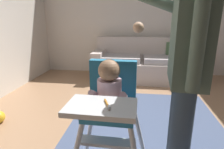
# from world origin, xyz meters

# --- Properties ---
(ground) EXTENTS (6.10, 6.60, 0.10)m
(ground) POSITION_xyz_m (0.00, 0.00, -0.05)
(ground) COLOR #9D7655
(wall_far) EXTENTS (5.30, 0.06, 2.65)m
(wall_far) POSITION_xyz_m (0.00, 2.53, 1.32)
(wall_far) COLOR beige
(wall_far) RESTS_ON ground
(area_rug) EXTENTS (1.81, 2.60, 0.01)m
(area_rug) POSITION_xyz_m (0.04, -0.15, 0.00)
(area_rug) COLOR #445170
(area_rug) RESTS_ON ground
(couch) EXTENTS (1.96, 0.86, 0.86)m
(couch) POSITION_xyz_m (0.02, 2.01, 0.33)
(couch) COLOR beige
(couch) RESTS_ON ground
(high_chair) EXTENTS (0.63, 0.74, 0.98)m
(high_chair) POSITION_xyz_m (-0.27, -0.69, 0.68)
(high_chair) COLOR silver
(high_chair) RESTS_ON ground
(adult_standing) EXTENTS (0.51, 0.53, 1.66)m
(adult_standing) POSITION_xyz_m (0.22, -0.73, 0.94)
(adult_standing) COLOR #374858
(adult_standing) RESTS_ON ground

